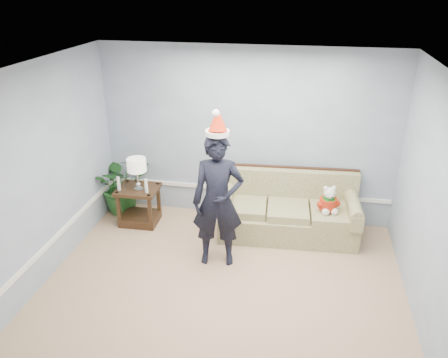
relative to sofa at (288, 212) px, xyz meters
The scene contains 10 objects.
room_shell 2.42m from the sofa, 108.97° to the right, with size 4.54×5.04×2.74m.
wainscot_trim 2.10m from the sofa, 154.54° to the right, with size 4.49×4.99×0.06m.
sofa is the anchor object (origin of this frame).
side_table 2.31m from the sofa, behind, with size 0.64×0.54×0.61m.
table_lamp 2.36m from the sofa, behind, with size 0.29×0.29×0.51m.
candle_pair 2.38m from the sofa, behind, with size 0.49×0.06×0.22m.
houseplant 2.73m from the sofa, behind, with size 0.90×0.78×0.99m, color #225824.
man 1.40m from the sofa, 133.78° to the right, with size 0.67×0.44×1.83m, color black.
santa_hat 2.06m from the sofa, 134.30° to the right, with size 0.34×0.38×0.35m.
teddy_bear 0.65m from the sofa, 15.20° to the right, with size 0.31×0.32×0.41m.
Camera 1 is at (0.86, -3.73, 3.55)m, focal length 35.00 mm.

